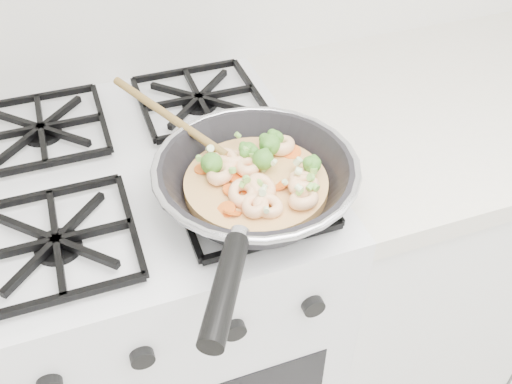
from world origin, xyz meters
name	(u,v)px	position (x,y,z in m)	size (l,w,h in m)	color
stove	(166,318)	(0.00, 1.70, 0.46)	(0.60, 0.60, 0.92)	white
counter_right	(466,234)	(0.80, 1.70, 0.45)	(1.00, 0.60, 0.90)	white
skillet	(255,179)	(0.16, 1.54, 0.96)	(0.33, 0.57, 0.09)	black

